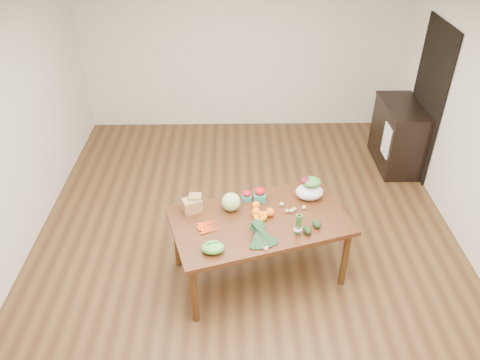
{
  "coord_description": "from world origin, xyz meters",
  "views": [
    {
      "loc": [
        -0.15,
        -4.16,
        3.71
      ],
      "look_at": [
        -0.07,
        0.0,
        0.88
      ],
      "focal_mm": 35.0,
      "sensor_mm": 36.0,
      "label": 1
    }
  ],
  "objects_px": {
    "mandarin_cluster": "(261,215)",
    "dining_table": "(259,247)",
    "cabbage": "(231,202)",
    "kale_bunch": "(262,236)",
    "paper_bag": "(192,204)",
    "asparagus_bundle": "(298,224)",
    "salad_bag": "(310,189)",
    "cabinet": "(398,135)"
  },
  "relations": [
    {
      "from": "cabinet",
      "to": "asparagus_bundle",
      "type": "xyz_separation_m",
      "value": [
        -1.75,
        -2.44,
        0.4
      ]
    },
    {
      "from": "cabinet",
      "to": "cabbage",
      "type": "height_order",
      "value": "cabbage"
    },
    {
      "from": "paper_bag",
      "to": "asparagus_bundle",
      "type": "bearing_deg",
      "value": -20.25
    },
    {
      "from": "cabbage",
      "to": "kale_bunch",
      "type": "distance_m",
      "value": 0.58
    },
    {
      "from": "mandarin_cluster",
      "to": "kale_bunch",
      "type": "relative_size",
      "value": 0.45
    },
    {
      "from": "cabinet",
      "to": "kale_bunch",
      "type": "height_order",
      "value": "cabinet"
    },
    {
      "from": "dining_table",
      "to": "salad_bag",
      "type": "height_order",
      "value": "salad_bag"
    },
    {
      "from": "kale_bunch",
      "to": "salad_bag",
      "type": "distance_m",
      "value": 0.87
    },
    {
      "from": "cabinet",
      "to": "cabbage",
      "type": "xyz_separation_m",
      "value": [
        -2.39,
        -2.05,
        0.38
      ]
    },
    {
      "from": "cabinet",
      "to": "asparagus_bundle",
      "type": "relative_size",
      "value": 4.08
    },
    {
      "from": "dining_table",
      "to": "kale_bunch",
      "type": "height_order",
      "value": "kale_bunch"
    },
    {
      "from": "cabbage",
      "to": "paper_bag",
      "type": "bearing_deg",
      "value": -177.87
    },
    {
      "from": "mandarin_cluster",
      "to": "dining_table",
      "type": "bearing_deg",
      "value": -167.02
    },
    {
      "from": "cabinet",
      "to": "dining_table",
      "type": "bearing_deg",
      "value": -133.56
    },
    {
      "from": "cabinet",
      "to": "asparagus_bundle",
      "type": "height_order",
      "value": "asparagus_bundle"
    },
    {
      "from": "cabinet",
      "to": "paper_bag",
      "type": "height_order",
      "value": "cabinet"
    },
    {
      "from": "kale_bunch",
      "to": "asparagus_bundle",
      "type": "height_order",
      "value": "asparagus_bundle"
    },
    {
      "from": "dining_table",
      "to": "cabinet",
      "type": "xyz_separation_m",
      "value": [
        2.1,
        2.21,
        0.1
      ]
    },
    {
      "from": "kale_bunch",
      "to": "asparagus_bundle",
      "type": "bearing_deg",
      "value": 0.21
    },
    {
      "from": "paper_bag",
      "to": "cabbage",
      "type": "height_order",
      "value": "cabbage"
    },
    {
      "from": "dining_table",
      "to": "salad_bag",
      "type": "xyz_separation_m",
      "value": [
        0.54,
        0.35,
        0.49
      ]
    },
    {
      "from": "mandarin_cluster",
      "to": "salad_bag",
      "type": "xyz_separation_m",
      "value": [
        0.53,
        0.35,
        0.06
      ]
    },
    {
      "from": "dining_table",
      "to": "asparagus_bundle",
      "type": "height_order",
      "value": "asparagus_bundle"
    },
    {
      "from": "cabbage",
      "to": "kale_bunch",
      "type": "xyz_separation_m",
      "value": [
        0.29,
        -0.5,
        -0.02
      ]
    },
    {
      "from": "mandarin_cluster",
      "to": "asparagus_bundle",
      "type": "relative_size",
      "value": 0.72
    },
    {
      "from": "kale_bunch",
      "to": "asparagus_bundle",
      "type": "xyz_separation_m",
      "value": [
        0.35,
        0.11,
        0.05
      ]
    },
    {
      "from": "cabbage",
      "to": "cabinet",
      "type": "bearing_deg",
      "value": 40.55
    },
    {
      "from": "paper_bag",
      "to": "dining_table",
      "type": "bearing_deg",
      "value": -12.37
    },
    {
      "from": "cabbage",
      "to": "salad_bag",
      "type": "bearing_deg",
      "value": 12.49
    },
    {
      "from": "cabinet",
      "to": "asparagus_bundle",
      "type": "bearing_deg",
      "value": -125.69
    },
    {
      "from": "cabbage",
      "to": "asparagus_bundle",
      "type": "distance_m",
      "value": 0.75
    },
    {
      "from": "dining_table",
      "to": "salad_bag",
      "type": "bearing_deg",
      "value": 15.95
    },
    {
      "from": "cabbage",
      "to": "mandarin_cluster",
      "type": "xyz_separation_m",
      "value": [
        0.3,
        -0.16,
        -0.05
      ]
    },
    {
      "from": "cabbage",
      "to": "salad_bag",
      "type": "xyz_separation_m",
      "value": [
        0.83,
        0.18,
        0.02
      ]
    },
    {
      "from": "asparagus_bundle",
      "to": "paper_bag",
      "type": "bearing_deg",
      "value": 142.84
    },
    {
      "from": "dining_table",
      "to": "asparagus_bundle",
      "type": "relative_size",
      "value": 6.97
    },
    {
      "from": "cabinet",
      "to": "paper_bag",
      "type": "bearing_deg",
      "value": -143.53
    },
    {
      "from": "mandarin_cluster",
      "to": "paper_bag",
      "type": "bearing_deg",
      "value": 167.97
    },
    {
      "from": "dining_table",
      "to": "cabinet",
      "type": "relative_size",
      "value": 1.71
    },
    {
      "from": "cabbage",
      "to": "dining_table",
      "type": "bearing_deg",
      "value": -29.78
    },
    {
      "from": "cabinet",
      "to": "paper_bag",
      "type": "xyz_separation_m",
      "value": [
        -2.79,
        -2.06,
        0.37
      ]
    },
    {
      "from": "paper_bag",
      "to": "salad_bag",
      "type": "bearing_deg",
      "value": 9.19
    }
  ]
}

